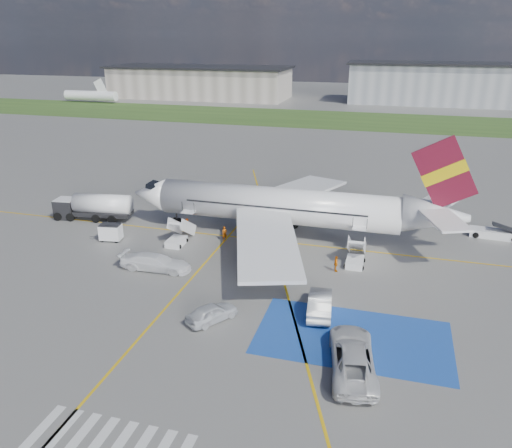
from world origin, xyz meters
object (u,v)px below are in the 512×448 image
object	(u,v)px
van_white_b	(155,260)
fuel_tanker	(94,209)
van_white_a	(353,353)
belt_loader	(495,234)
car_silver_a	(212,313)
gpu_cart	(111,233)
airliner	(291,207)
car_silver_b	(320,303)

from	to	relation	value
van_white_b	fuel_tanker	bearing A→B (deg)	49.88
van_white_a	belt_loader	bearing A→B (deg)	-124.53
belt_loader	car_silver_a	distance (m)	33.90
van_white_b	gpu_cart	bearing A→B (deg)	54.87
gpu_cart	belt_loader	bearing A→B (deg)	8.81
airliner	van_white_a	xyz separation A→B (m)	(8.75, -21.59, -2.25)
fuel_tanker	van_white_a	world-z (taller)	fuel_tanker
gpu_cart	fuel_tanker	bearing A→B (deg)	127.28
belt_loader	car_silver_a	size ratio (longest dim) A/B	1.32
airliner	car_silver_a	distance (m)	18.97
airliner	fuel_tanker	distance (m)	23.76
fuel_tanker	car_silver_b	size ratio (longest dim) A/B	1.80
fuel_tanker	car_silver_b	xyz separation A→B (m)	(29.25, -14.10, -0.45)
car_silver_a	van_white_b	distance (m)	10.80
airliner	car_silver_b	xyz separation A→B (m)	(5.61, -15.22, -2.53)
car_silver_b	van_white_a	size ratio (longest dim) A/B	0.85
van_white_b	car_silver_b	bearing A→B (deg)	-104.04
gpu_cart	airliner	bearing A→B (deg)	11.57
belt_loader	car_silver_a	bearing A→B (deg)	-130.53
car_silver_a	van_white_b	world-z (taller)	van_white_b
belt_loader	van_white_b	xyz separation A→B (m)	(-31.98, -17.19, 0.60)
belt_loader	van_white_b	bearing A→B (deg)	-147.79
car_silver_a	fuel_tanker	bearing A→B (deg)	-4.85
fuel_tanker	gpu_cart	xyz separation A→B (m)	(5.41, -5.35, -0.48)
car_silver_b	belt_loader	bearing A→B (deg)	-133.93
gpu_cart	car_silver_b	world-z (taller)	gpu_cart
gpu_cart	belt_loader	world-z (taller)	gpu_cart
belt_loader	van_white_a	size ratio (longest dim) A/B	0.91
belt_loader	fuel_tanker	bearing A→B (deg)	-167.67
gpu_cart	van_white_b	distance (m)	9.36
airliner	car_silver_a	world-z (taller)	airliner
van_white_b	car_silver_a	bearing A→B (deg)	-131.88
airliner	belt_loader	distance (m)	22.43
airliner	van_white_a	bearing A→B (deg)	-67.94
car_silver_a	airliner	bearing A→B (deg)	-62.36
belt_loader	van_white_b	size ratio (longest dim) A/B	1.09
fuel_tanker	belt_loader	size ratio (longest dim) A/B	1.68
belt_loader	airliner	bearing A→B (deg)	-161.64
airliner	gpu_cart	xyz separation A→B (m)	(-18.24, -6.48, -2.56)
fuel_tanker	belt_loader	world-z (taller)	fuel_tanker
car_silver_a	van_white_a	xyz separation A→B (m)	(10.97, -2.94, 0.43)
belt_loader	car_silver_b	world-z (taller)	car_silver_b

